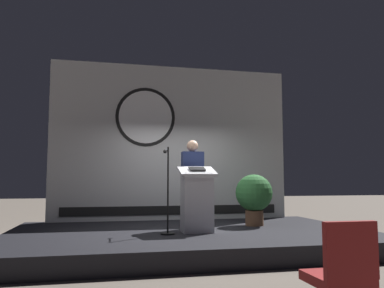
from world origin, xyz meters
The scene contains 8 objects.
ground_plane centered at (0.00, 0.00, 0.00)m, with size 40.00×40.00×0.00m, color #6B6056.
stage_platform centered at (0.00, 0.00, 0.15)m, with size 6.40×4.00×0.30m, color black.
banner_display centered at (-0.02, 1.85, 2.09)m, with size 5.51×0.12×3.57m.
podium centered at (0.07, -0.33, 0.86)m, with size 0.64×0.49×1.15m.
speaker_person centered at (0.09, 0.15, 1.15)m, with size 0.40×0.26×1.66m.
microphone_stand centered at (-0.47, -0.43, 0.82)m, with size 0.24×0.53×1.47m.
potted_plant centered at (1.41, 0.38, 0.91)m, with size 0.74×0.74×1.02m.
audience_chair_left centered at (0.35, -4.15, 0.49)m, with size 0.44×0.45×0.89m.
Camera 1 is at (-1.46, -6.93, 1.20)m, focal length 35.83 mm.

